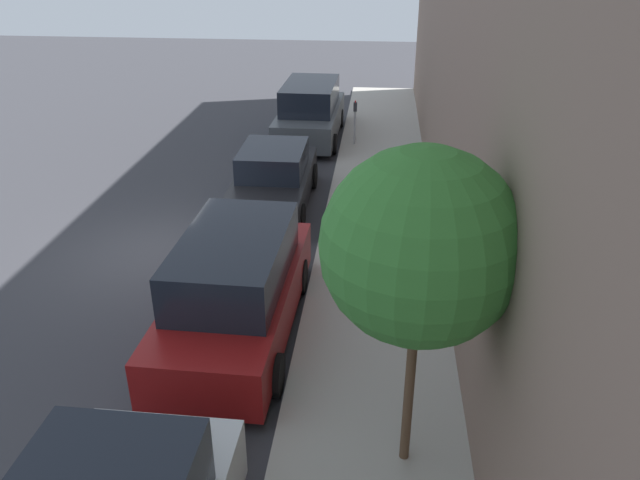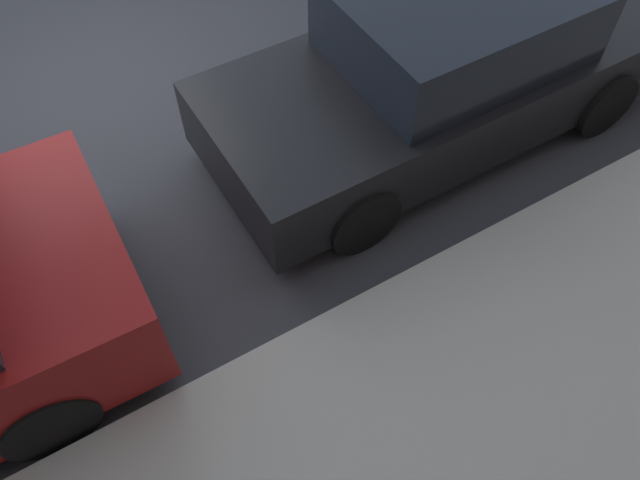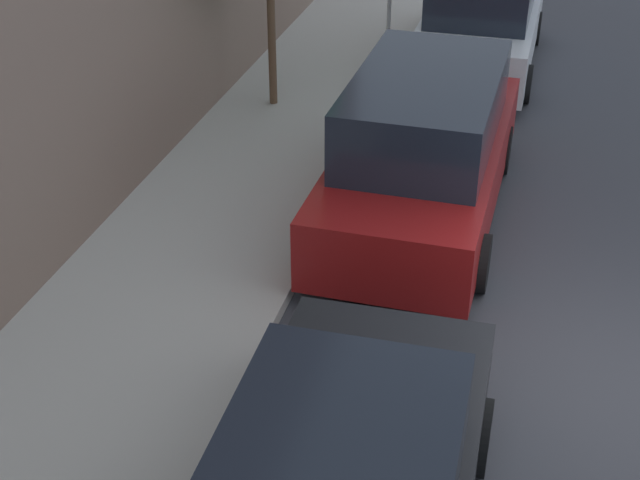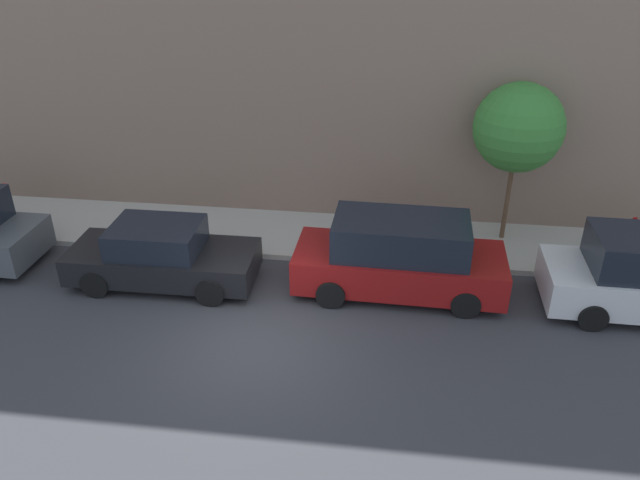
% 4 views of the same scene
% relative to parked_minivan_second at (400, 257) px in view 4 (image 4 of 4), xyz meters
% --- Properties ---
extents(ground_plane, '(60.00, 60.00, 0.00)m').
position_rel_parked_minivan_second_xyz_m(ground_plane, '(-2.44, 2.91, -0.92)').
color(ground_plane, '#38383D').
extents(sidewalk, '(2.66, 32.00, 0.15)m').
position_rel_parked_minivan_second_xyz_m(sidewalk, '(2.39, 2.91, -0.85)').
color(sidewalk, '#B2ADA3').
rests_on(sidewalk, ground_plane).
extents(parked_minivan_second, '(2.02, 4.94, 1.90)m').
position_rel_parked_minivan_second_xyz_m(parked_minivan_second, '(0.00, 0.00, 0.00)').
color(parked_minivan_second, maroon).
rests_on(parked_minivan_second, ground_plane).
extents(parked_sedan_third, '(1.92, 4.52, 1.54)m').
position_rel_parked_minivan_second_xyz_m(parked_sedan_third, '(-0.32, 5.70, -0.20)').
color(parked_sedan_third, black).
rests_on(parked_sedan_third, ground_plane).
extents(parking_meter_near, '(0.11, 0.15, 1.42)m').
position_rel_parked_minivan_second_xyz_m(parking_meter_near, '(1.51, -5.58, 0.10)').
color(parking_meter_near, '#ADADB2').
rests_on(parking_meter_near, sidewalk).
extents(parking_meter_far, '(0.11, 0.15, 1.41)m').
position_rel_parked_minivan_second_xyz_m(parking_meter_far, '(1.51, 10.68, 0.10)').
color(parking_meter_far, '#ADADB2').
rests_on(parking_meter_far, sidewalk).
extents(street_tree, '(2.27, 2.27, 4.25)m').
position_rel_parked_minivan_second_xyz_m(street_tree, '(2.83, -2.79, 2.34)').
color(street_tree, brown).
rests_on(street_tree, sidewalk).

